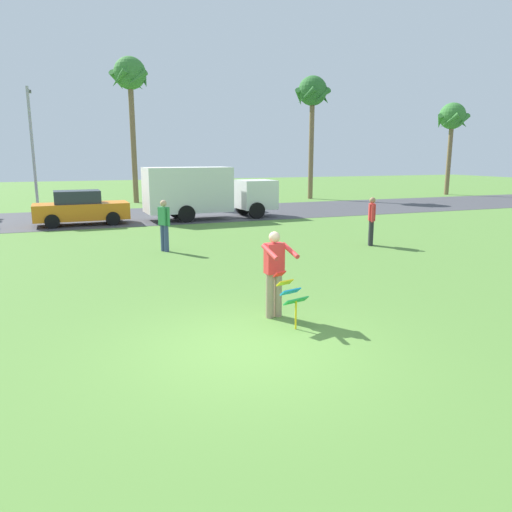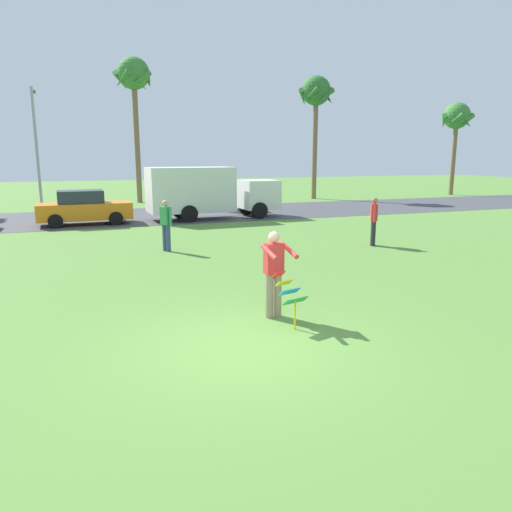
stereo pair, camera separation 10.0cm
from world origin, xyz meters
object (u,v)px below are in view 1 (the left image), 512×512
Objects in this scene: parked_car_orange at (81,208)px; parked_truck_white_box at (204,191)px; person_kite_flyer at (275,271)px; streetlight_pole at (32,141)px; palm_tree_centre_far at (312,96)px; person_walker_far at (164,224)px; person_walker_near at (372,220)px; palm_tree_far_left at (452,120)px; kite_held at (290,293)px; palm_tree_right_near at (130,80)px.

parked_car_orange is 0.63× the size of parked_truck_white_box.
streetlight_pole is at bearing 103.81° from person_kite_flyer.
person_walker_far is (-14.04, -16.64, -6.48)m from palm_tree_centre_far.
palm_tree_far_left is at bearing 42.28° from person_walker_near.
kite_held is 28.89m from palm_tree_centre_far.
parked_car_orange is at bearing 101.86° from kite_held.
palm_tree_far_left is (12.49, -0.55, -1.34)m from palm_tree_centre_far.
person_walker_near is at bearing -54.31° from streetlight_pole.
palm_tree_far_left is 31.36m from streetlight_pole.
kite_held is at bearing -133.41° from person_walker_near.
person_kite_flyer is at bearing -137.40° from palm_tree_far_left.
palm_tree_centre_far is at bearing 62.03° from kite_held.
person_walker_near is (11.88, -16.54, -3.06)m from streetlight_pole.
person_walker_near is (-19.39, -17.63, -5.14)m from palm_tree_far_left.
palm_tree_centre_far reaches higher than parked_car_orange.
parked_truck_white_box is at bearing -160.21° from palm_tree_far_left.
kite_held is 0.59× the size of person_walker_near.
parked_truck_white_box is 0.76× the size of palm_tree_centre_far.
person_walker_far is at bearing -130.15° from palm_tree_centre_far.
person_walker_near is at bearing -68.29° from parked_truck_white_box.
kite_held is 0.14× the size of palm_tree_far_left.
person_kite_flyer is at bearing -118.67° from palm_tree_centre_far.
parked_car_orange is at bearing 107.73° from person_walker_far.
palm_tree_right_near is 1.37× the size of streetlight_pole.
parked_truck_white_box is (2.56, 15.95, 0.75)m from kite_held.
palm_tree_far_left is 4.28× the size of person_walker_far.
kite_held is at bearing -76.40° from streetlight_pole.
palm_tree_centre_far is 20.50m from person_walker_near.
person_walker_near is (5.82, -19.66, -7.13)m from palm_tree_right_near.
palm_tree_right_near reaches higher than parked_car_orange.
kite_held is at bearing -117.97° from palm_tree_centre_far.
streetlight_pole is (-18.78, -1.64, -3.42)m from palm_tree_centre_far.
kite_held is 24.07m from streetlight_pole.
person_kite_flyer is at bearing 95.68° from kite_held.
palm_tree_centre_far is 19.16m from streetlight_pole.
streetlight_pole reaches higher than kite_held.
palm_tree_far_left is at bearing -2.51° from palm_tree_centre_far.
person_walker_near is (3.71, -9.32, -0.48)m from parked_truck_white_box.
parked_car_orange is 13.40m from person_walker_near.
streetlight_pole is at bearing 125.69° from person_walker_near.
person_walker_near reaches higher than kite_held.
palm_tree_far_left reaches higher than person_walker_near.
parked_truck_white_box is (2.62, 15.34, 0.46)m from person_kite_flyer.
kite_held is at bearing -136.61° from palm_tree_far_left.
person_walker_near is 1.00× the size of person_walker_far.
palm_tree_centre_far is (13.24, 24.20, 6.46)m from person_kite_flyer.
kite_held is at bearing -83.97° from person_walker_far.
person_kite_flyer is at bearing -99.70° from parked_truck_white_box.
palm_tree_far_left is (23.10, 8.31, 4.66)m from parked_truck_white_box.
person_walker_near is at bearing -110.79° from palm_tree_centre_far.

